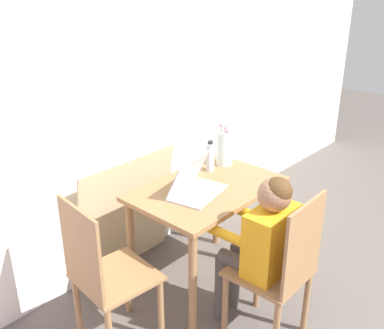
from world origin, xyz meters
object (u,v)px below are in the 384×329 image
object	(u,v)px
chair_spare	(105,276)
flower_vase	(224,147)
chair_occupied	(280,271)
laptop	(194,185)
person_seated	(263,237)
water_bottle	(210,157)

from	to	relation	value
chair_spare	flower_vase	world-z (taller)	flower_vase
chair_occupied	flower_vase	world-z (taller)	flower_vase
chair_spare	flower_vase	distance (m)	1.24
chair_spare	laptop	xyz separation A→B (m)	(0.70, -0.02, 0.31)
person_seated	water_bottle	xyz separation A→B (m)	(0.34, 0.67, 0.19)
laptop	flower_vase	size ratio (longest dim) A/B	1.31
chair_occupied	flower_vase	xyz separation A→B (m)	(0.49, 0.79, 0.38)
water_bottle	flower_vase	bearing A→B (deg)	-0.57
chair_occupied	water_bottle	bearing A→B (deg)	-114.11
chair_spare	laptop	world-z (taller)	laptop
person_seated	water_bottle	size ratio (longest dim) A/B	4.74
person_seated	flower_vase	bearing A→B (deg)	-127.40
chair_spare	water_bottle	bearing A→B (deg)	-77.62
flower_vase	water_bottle	xyz separation A→B (m)	(-0.15, 0.00, -0.03)
laptop	water_bottle	bearing A→B (deg)	11.71
laptop	chair_occupied	bearing A→B (deg)	-103.36
chair_occupied	chair_spare	bearing A→B (deg)	-46.02
person_seated	laptop	bearing A→B (deg)	-93.05
person_seated	chair_spare	bearing A→B (deg)	-40.43
person_seated	flower_vase	world-z (taller)	flower_vase
laptop	flower_vase	bearing A→B (deg)	4.40
chair_occupied	laptop	bearing A→B (deg)	-92.48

